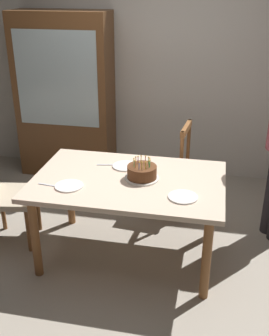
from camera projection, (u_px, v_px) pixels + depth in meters
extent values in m
plane|color=#9E9384|center=(129.00, 254.00, 3.60)|extent=(6.40, 6.40, 0.00)
cube|color=beige|center=(163.00, 65.00, 4.70)|extent=(6.40, 0.10, 2.60)
cube|color=beige|center=(128.00, 181.00, 3.30)|extent=(1.53, 1.00, 0.04)
cylinder|color=brown|center=(35.00, 238.00, 3.22)|extent=(0.07, 0.07, 0.70)
cylinder|color=brown|center=(206.00, 259.00, 2.98)|extent=(0.07, 0.07, 0.70)
cylinder|color=brown|center=(70.00, 191.00, 3.93)|extent=(0.07, 0.07, 0.70)
cylinder|color=brown|center=(210.00, 205.00, 3.69)|extent=(0.07, 0.07, 0.70)
cylinder|color=silver|center=(142.00, 178.00, 3.29)|extent=(0.28, 0.28, 0.01)
cylinder|color=#563019|center=(142.00, 172.00, 3.27)|extent=(0.24, 0.24, 0.10)
cylinder|color=#66CC72|center=(150.00, 164.00, 3.22)|extent=(0.01, 0.01, 0.05)
sphere|color=#FFC64C|center=(150.00, 160.00, 3.20)|extent=(0.01, 0.01, 0.01)
cylinder|color=#F2994C|center=(150.00, 162.00, 3.25)|extent=(0.01, 0.01, 0.05)
sphere|color=#FFC64C|center=(150.00, 158.00, 3.24)|extent=(0.01, 0.01, 0.01)
cylinder|color=#66CC72|center=(148.00, 161.00, 3.27)|extent=(0.01, 0.01, 0.05)
sphere|color=#FFC64C|center=(148.00, 157.00, 3.26)|extent=(0.01, 0.01, 0.01)
cylinder|color=#E54C4C|center=(145.00, 160.00, 3.29)|extent=(0.01, 0.01, 0.05)
sphere|color=#FFC64C|center=(145.00, 156.00, 3.27)|extent=(0.01, 0.01, 0.01)
cylinder|color=yellow|center=(141.00, 160.00, 3.29)|extent=(0.01, 0.01, 0.05)
sphere|color=#FFC64C|center=(141.00, 156.00, 3.28)|extent=(0.01, 0.01, 0.01)
cylinder|color=#D872CC|center=(138.00, 160.00, 3.29)|extent=(0.01, 0.01, 0.05)
sphere|color=#FFC64C|center=(138.00, 156.00, 3.27)|extent=(0.01, 0.01, 0.01)
cylinder|color=#F2994C|center=(136.00, 161.00, 3.27)|extent=(0.01, 0.01, 0.05)
sphere|color=#FFC64C|center=(136.00, 157.00, 3.26)|extent=(0.01, 0.01, 0.01)
cylinder|color=yellow|center=(134.00, 162.00, 3.25)|extent=(0.01, 0.01, 0.05)
sphere|color=#FFC64C|center=(134.00, 158.00, 3.23)|extent=(0.01, 0.01, 0.01)
cylinder|color=#66CC72|center=(134.00, 164.00, 3.22)|extent=(0.01, 0.01, 0.05)
sphere|color=#FFC64C|center=(134.00, 160.00, 3.20)|extent=(0.01, 0.01, 0.01)
cylinder|color=#F2994C|center=(135.00, 165.00, 3.20)|extent=(0.01, 0.01, 0.05)
sphere|color=#FFC64C|center=(135.00, 161.00, 3.18)|extent=(0.01, 0.01, 0.01)
cylinder|color=#4C7FE5|center=(139.00, 166.00, 3.18)|extent=(0.01, 0.01, 0.05)
sphere|color=#FFC64C|center=(139.00, 162.00, 3.17)|extent=(0.01, 0.01, 0.01)
cylinder|color=yellow|center=(142.00, 166.00, 3.18)|extent=(0.01, 0.01, 0.05)
sphere|color=#FFC64C|center=(142.00, 162.00, 3.16)|extent=(0.01, 0.01, 0.01)
cylinder|color=yellow|center=(146.00, 166.00, 3.18)|extent=(0.01, 0.01, 0.05)
sphere|color=#FFC64C|center=(146.00, 162.00, 3.17)|extent=(0.01, 0.01, 0.01)
cylinder|color=#66CC72|center=(149.00, 165.00, 3.20)|extent=(0.01, 0.01, 0.05)
sphere|color=#FFC64C|center=(149.00, 161.00, 3.19)|extent=(0.01, 0.01, 0.01)
cylinder|color=white|center=(69.00, 186.00, 3.17)|extent=(0.22, 0.22, 0.01)
cylinder|color=white|center=(125.00, 166.00, 3.50)|extent=(0.22, 0.22, 0.01)
cylinder|color=white|center=(183.00, 197.00, 3.01)|extent=(0.22, 0.22, 0.01)
cube|color=silver|center=(49.00, 185.00, 3.18)|extent=(0.18, 0.04, 0.01)
cube|color=silver|center=(107.00, 165.00, 3.53)|extent=(0.18, 0.05, 0.01)
cube|color=brown|center=(164.00, 171.00, 4.11)|extent=(0.48, 0.48, 0.05)
cylinder|color=brown|center=(152.00, 183.00, 4.40)|extent=(0.04, 0.04, 0.42)
cylinder|color=brown|center=(143.00, 197.00, 4.11)|extent=(0.04, 0.04, 0.42)
cylinder|color=brown|center=(183.00, 187.00, 4.31)|extent=(0.04, 0.04, 0.42)
cylinder|color=brown|center=(176.00, 202.00, 4.02)|extent=(0.04, 0.04, 0.42)
cylinder|color=brown|center=(188.00, 144.00, 4.11)|extent=(0.04, 0.04, 0.50)
cylinder|color=brown|center=(181.00, 157.00, 3.79)|extent=(0.04, 0.04, 0.50)
cube|color=brown|center=(186.00, 129.00, 3.86)|extent=(0.08, 0.40, 0.06)
cube|color=tan|center=(12.00, 196.00, 3.63)|extent=(0.51, 0.51, 0.05)
cylinder|color=brown|center=(28.00, 230.00, 3.57)|extent=(0.04, 0.04, 0.42)
cylinder|color=brown|center=(38.00, 210.00, 3.88)|extent=(0.04, 0.04, 0.42)
cylinder|color=brown|center=(3.00, 210.00, 3.89)|extent=(0.04, 0.04, 0.42)
cube|color=brown|center=(65.00, 97.00, 4.79)|extent=(1.10, 0.44, 1.90)
cube|color=silver|center=(56.00, 79.00, 4.49)|extent=(0.94, 0.01, 1.04)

